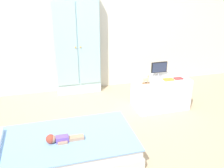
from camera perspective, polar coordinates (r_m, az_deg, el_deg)
The scene contains 10 objects.
ground_plane at distance 3.24m, azimuth -1.26°, elevation -11.48°, with size 10.00×10.00×0.02m, color tan.
back_wall at distance 4.26m, azimuth -6.84°, elevation 16.21°, with size 6.40×0.05×2.70m, color silver.
bed at distance 2.84m, azimuth -13.06°, elevation -14.42°, with size 1.75×0.85×0.25m.
doll at distance 2.70m, azimuth -12.21°, elevation -12.10°, with size 0.39×0.13×0.10m.
wardrobe at distance 4.18m, azimuth -8.00°, elevation 8.73°, with size 0.74×0.25×1.65m.
tv_stand at distance 3.85m, azimuth 10.93°, elevation -1.93°, with size 0.79×0.46×0.48m, color white.
tv_monitor at distance 3.78m, azimuth 10.69°, elevation 3.58°, with size 0.24×0.10×0.22m.
rocking_horse_toy at distance 3.50m, azimuth 7.89°, elevation 1.13°, with size 0.11×0.04×0.13m.
book_orange at distance 3.70m, azimuth 12.71°, elevation 1.00°, with size 0.15×0.10×0.01m, color orange.
book_red at distance 3.77m, azimuth 14.87°, elevation 1.24°, with size 0.12×0.09×0.01m, color #CC3838.
Camera 1 is at (-0.65, -2.61, 1.79)m, focal length 40.16 mm.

